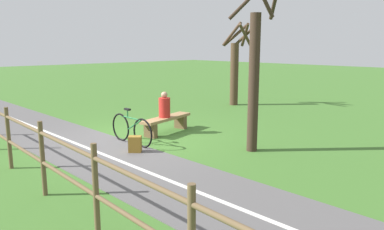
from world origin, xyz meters
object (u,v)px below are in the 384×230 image
(bench, at_px, (166,122))
(person_seated, at_px, (164,106))
(bicycle, at_px, (131,129))
(backpack, at_px, (135,144))
(tree_far_right, at_px, (255,74))
(tree_near_bench, at_px, (235,66))

(bench, height_order, person_seated, person_seated)
(bicycle, xyz_separation_m, backpack, (0.36, 0.69, -0.20))
(bench, relative_size, tree_far_right, 0.45)
(bench, bearing_deg, bicycle, 1.98)
(person_seated, distance_m, tree_far_right, 3.10)
(bench, xyz_separation_m, tree_far_right, (-0.35, 2.89, 1.54))
(backpack, bearing_deg, tree_far_right, 140.49)
(bicycle, distance_m, backpack, 0.80)
(bicycle, relative_size, backpack, 4.28)
(backpack, bearing_deg, bicycle, -117.64)
(person_seated, xyz_separation_m, tree_far_right, (-0.43, 2.88, 1.07))
(backpack, relative_size, tree_near_bench, 0.11)
(backpack, distance_m, tree_far_right, 3.30)
(bicycle, height_order, tree_far_right, tree_far_right)
(tree_near_bench, bearing_deg, tree_far_right, 43.83)
(bicycle, height_order, backpack, bicycle)
(bicycle, bearing_deg, tree_near_bench, 107.55)
(person_seated, relative_size, tree_far_right, 0.17)
(backpack, relative_size, tree_far_right, 0.09)
(bicycle, distance_m, tree_near_bench, 7.48)
(backpack, bearing_deg, bench, -149.68)
(backpack, bearing_deg, person_seated, -149.05)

